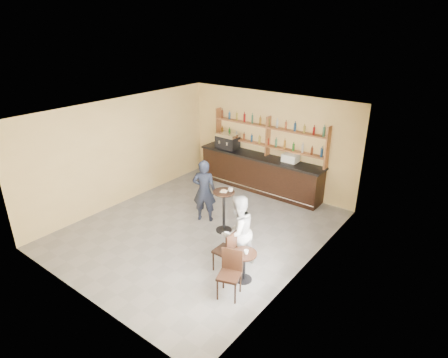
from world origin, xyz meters
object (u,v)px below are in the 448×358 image
Objects in this scene: bar_counter at (260,173)px; cafe_table at (244,267)px; espresso_machine at (228,141)px; man_main at (204,191)px; pastry_case at (290,159)px; patron_second at (238,231)px; chair_west at (225,250)px; chair_south at (229,275)px; pedestal_table at (224,211)px.

bar_counter is 4.81m from cafe_table.
bar_counter is 5.89× the size of espresso_machine.
bar_counter is 2.44× the size of man_main.
man_main is at bearing -114.38° from pastry_case.
patron_second is at bearing -52.77° from espresso_machine.
espresso_machine is 0.73× the size of chair_west.
espresso_machine reaches higher than chair_south.
pastry_case is at bearing -171.25° from chair_west.
bar_counter reaches higher than chair_south.
espresso_machine reaches higher than chair_west.
chair_west reaches higher than chair_south.
cafe_table is 0.69× the size of chair_south.
pastry_case is 0.28× the size of patron_second.
chair_west is at bearing -51.73° from pedestal_table.
pastry_case is 3.94m from patron_second.
patron_second reaches higher than chair_west.
chair_west is at bearing -2.81° from patron_second.
chair_west is (1.86, -1.50, -0.39)m from man_main.
espresso_machine is at bearing -126.06° from patron_second.
pedestal_table is (0.69, -2.83, -0.01)m from bar_counter.
espresso_machine is at bearing 108.37° from chair_south.
pastry_case is 0.48× the size of chair_west.
chair_south is at bearing -55.09° from espresso_machine.
espresso_machine is at bearing 180.00° from bar_counter.
man_main reaches higher than espresso_machine.
patron_second is at bearing 162.52° from chair_west.
espresso_machine reaches higher than bar_counter.
pastry_case is at bearing -154.31° from patron_second.
man_main reaches higher than pastry_case.
cafe_table is 0.40× the size of patron_second.
pastry_case is (2.40, 0.00, -0.12)m from espresso_machine.
man_main reaches higher than patron_second.
chair_west is (1.06, -1.34, -0.07)m from pedestal_table.
chair_south is 1.16m from patron_second.
cafe_table is (2.41, -1.55, -0.55)m from man_main.
espresso_machine is 0.43× the size of patron_second.
chair_west is at bearing -67.29° from bar_counter.
pastry_case is 0.27× the size of man_main.
pedestal_table is 2.59m from chair_south.
patron_second is at bearing -78.95° from pastry_case.
chair_west is at bearing 114.03° from man_main.
man_main is 2.28m from patron_second.
bar_counter is at bearing -139.86° from patron_second.
patron_second reaches higher than pastry_case.
chair_west is 0.88m from chair_south.
bar_counter reaches higher than chair_west.
espresso_machine is at bearing 179.76° from pastry_case.
man_main is at bearing 147.29° from cafe_table.
bar_counter is 5.36m from chair_south.
bar_counter is 3.77× the size of pedestal_table.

